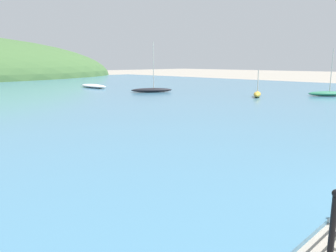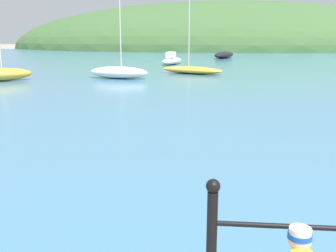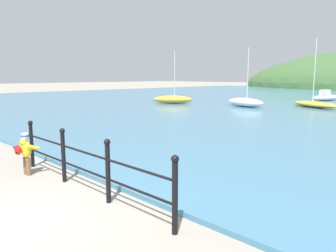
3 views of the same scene
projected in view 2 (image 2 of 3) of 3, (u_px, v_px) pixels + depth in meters
The scene contains 6 objects.
water at pixel (244, 63), 32.74m from camera, with size 80.00×60.00×0.10m, color teal.
far_hillside at pixel (224, 48), 70.20m from camera, with size 75.68×41.62×16.18m.
boat_far_right at pixel (172, 60), 30.69m from camera, with size 1.91×3.46×0.99m.
boat_red_dinghy at pixel (191, 70), 23.49m from camera, with size 4.21×3.04×4.86m.
boat_green_fishing at pixel (224, 55), 39.17m from camera, with size 2.77×4.61×0.64m.
boat_far_left at pixel (119, 72), 20.76m from camera, with size 3.43×1.75×4.23m.
Camera 2 is at (-3.13, -1.53, 2.35)m, focal length 42.00 mm.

